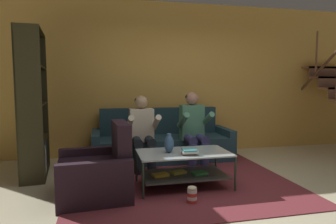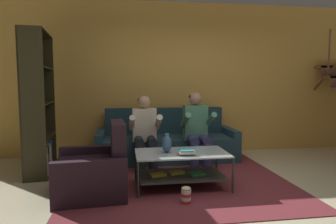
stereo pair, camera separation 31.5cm
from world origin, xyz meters
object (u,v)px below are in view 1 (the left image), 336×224
(bookshelf, at_px, (31,122))
(couch, at_px, (162,143))
(book_stack, at_px, (189,151))
(vase, at_px, (169,144))
(person_seated_right, at_px, (194,126))
(person_seated_left, at_px, (142,129))
(armchair, at_px, (97,173))
(popcorn_tub, at_px, (192,194))
(coffee_table, at_px, (183,164))

(bookshelf, bearing_deg, couch, 13.56)
(couch, relative_size, book_stack, 10.82)
(vase, distance_m, book_stack, 0.29)
(couch, xyz_separation_m, person_seated_right, (0.42, -0.51, 0.36))
(person_seated_left, bearing_deg, armchair, -123.59)
(person_seated_left, height_order, popcorn_tub, person_seated_left)
(person_seated_left, distance_m, vase, 0.95)
(vase, distance_m, popcorn_tub, 0.75)
(person_seated_left, xyz_separation_m, bookshelf, (-1.64, 0.02, 0.16))
(person_seated_right, relative_size, armchair, 1.30)
(person_seated_left, height_order, bookshelf, bookshelf)
(person_seated_right, relative_size, popcorn_tub, 6.21)
(armchair, bearing_deg, person_seated_right, 34.23)
(couch, relative_size, vase, 9.81)
(armchair, xyz_separation_m, popcorn_tub, (1.05, -0.44, -0.19))
(person_seated_right, relative_size, vase, 4.89)
(couch, bearing_deg, armchair, -125.56)
(person_seated_left, xyz_separation_m, book_stack, (0.45, -1.08, -0.13))
(vase, distance_m, armchair, 0.96)
(person_seated_left, xyz_separation_m, coffee_table, (0.40, -0.95, -0.33))
(person_seated_right, height_order, armchair, person_seated_right)
(armchair, bearing_deg, coffee_table, 5.09)
(bookshelf, relative_size, popcorn_tub, 10.87)
(couch, relative_size, popcorn_tub, 12.46)
(couch, height_order, armchair, couch)
(couch, relative_size, coffee_table, 2.04)
(armchair, bearing_deg, bookshelf, 131.65)
(person_seated_right, distance_m, popcorn_tub, 1.67)
(vase, bearing_deg, person_seated_left, 103.23)
(book_stack, bearing_deg, vase, 145.63)
(book_stack, bearing_deg, person_seated_right, 69.76)
(person_seated_right, distance_m, book_stack, 1.17)
(vase, height_order, popcorn_tub, vase)
(person_seated_right, bearing_deg, popcorn_tub, -108.17)
(book_stack, bearing_deg, coffee_table, 106.91)
(couch, relative_size, person_seated_left, 2.09)
(book_stack, distance_m, popcorn_tub, 0.58)
(person_seated_left, relative_size, book_stack, 5.19)
(book_stack, relative_size, popcorn_tub, 1.15)
(coffee_table, relative_size, bookshelf, 0.56)
(person_seated_right, distance_m, armchair, 1.90)
(coffee_table, xyz_separation_m, popcorn_tub, (-0.05, -0.54, -0.21))
(armchair, distance_m, popcorn_tub, 1.15)
(book_stack, height_order, armchair, armchair)
(coffee_table, bearing_deg, armchair, -174.91)
(book_stack, bearing_deg, person_seated_left, 112.42)
(person_seated_left, height_order, book_stack, person_seated_left)
(book_stack, relative_size, bookshelf, 0.11)
(vase, relative_size, bookshelf, 0.12)
(book_stack, distance_m, armchair, 1.16)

